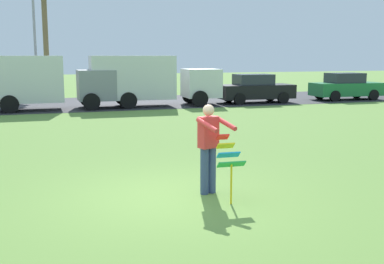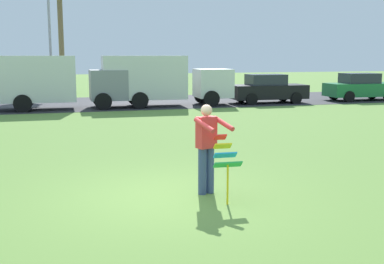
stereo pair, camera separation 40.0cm
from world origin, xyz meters
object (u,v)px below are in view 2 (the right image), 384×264
(parked_car_black, at_px, (268,89))
(parked_car_green, at_px, (361,87))
(kite_held, at_px, (225,158))
(parked_truck_white_box, at_px, (160,79))
(parked_truck_grey_van, at_px, (49,81))
(streetlight_pole, at_px, (50,34))
(person_kite_flyer, at_px, (207,145))

(parked_car_black, xyz_separation_m, parked_car_green, (5.98, 0.00, 0.00))
(kite_held, xyz_separation_m, parked_truck_white_box, (2.30, 16.45, 0.59))
(parked_truck_grey_van, xyz_separation_m, parked_car_green, (17.63, 0.00, -0.64))
(parked_car_green, bearing_deg, kite_held, -131.17)
(parked_car_black, relative_size, streetlight_pole, 0.60)
(parked_truck_white_box, height_order, streetlight_pole, streetlight_pole)
(parked_car_green, xyz_separation_m, streetlight_pole, (-17.54, 7.64, 3.22))
(kite_held, relative_size, streetlight_pole, 0.17)
(person_kite_flyer, relative_size, kite_held, 1.44)
(parked_car_black, relative_size, parked_car_green, 1.00)
(parked_car_green, bearing_deg, streetlight_pole, 156.47)
(kite_held, height_order, streetlight_pole, streetlight_pole)
(kite_held, height_order, parked_car_green, parked_car_green)
(kite_held, height_order, parked_truck_grey_van, parked_truck_grey_van)
(parked_truck_white_box, height_order, parked_car_black, parked_truck_white_box)
(kite_held, xyz_separation_m, parked_truck_grey_van, (-3.24, 16.45, 0.59))
(kite_held, bearing_deg, parked_truck_grey_van, 101.15)
(person_kite_flyer, distance_m, streetlight_pole, 23.88)
(kite_held, distance_m, parked_truck_grey_van, 16.78)
(kite_held, bearing_deg, parked_car_black, 62.93)
(kite_held, xyz_separation_m, parked_car_green, (14.39, 16.45, -0.05))
(parked_car_black, bearing_deg, parked_truck_white_box, -179.99)
(person_kite_flyer, relative_size, parked_truck_white_box, 0.26)
(person_kite_flyer, bearing_deg, parked_truck_grey_van, 101.00)
(parked_car_green, bearing_deg, parked_truck_grey_van, -180.00)
(person_kite_flyer, distance_m, parked_car_black, 18.03)
(kite_held, relative_size, parked_car_green, 0.28)
(parked_truck_grey_van, relative_size, parked_car_green, 1.58)
(person_kite_flyer, xyz_separation_m, parked_truck_white_box, (2.46, 15.86, 0.46))
(kite_held, distance_m, parked_car_green, 21.86)
(parked_truck_white_box, distance_m, parked_car_black, 6.14)
(person_kite_flyer, xyz_separation_m, parked_car_black, (8.57, 15.86, -0.18))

